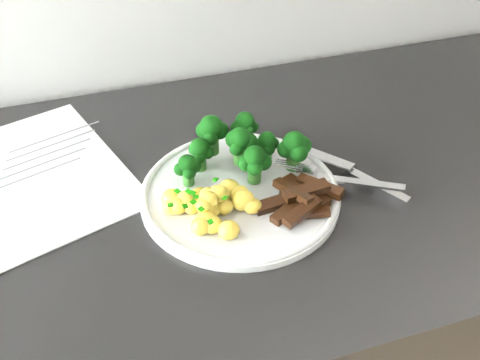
{
  "coord_description": "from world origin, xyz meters",
  "views": [
    {
      "loc": [
        -0.08,
        1.1,
        1.41
      ],
      "look_at": [
        0.09,
        1.64,
        0.94
      ],
      "focal_mm": 41.17,
      "sensor_mm": 36.0,
      "label": 1
    }
  ],
  "objects_px": {
    "beef_strips": "(301,198)",
    "counter": "(265,356)",
    "plate": "(240,193)",
    "fork": "(341,178)",
    "broccoli": "(244,145)",
    "knife": "(359,177)",
    "potatoes": "(211,205)",
    "recipe_paper": "(40,174)"
  },
  "relations": [
    {
      "from": "potatoes",
      "to": "knife",
      "type": "bearing_deg",
      "value": 2.38
    },
    {
      "from": "potatoes",
      "to": "broccoli",
      "type": "bearing_deg",
      "value": 48.26
    },
    {
      "from": "broccoli",
      "to": "knife",
      "type": "bearing_deg",
      "value": -25.06
    },
    {
      "from": "plate",
      "to": "fork",
      "type": "distance_m",
      "value": 0.14
    },
    {
      "from": "counter",
      "to": "knife",
      "type": "distance_m",
      "value": 0.48
    },
    {
      "from": "broccoli",
      "to": "recipe_paper",
      "type": "bearing_deg",
      "value": 163.57
    },
    {
      "from": "broccoli",
      "to": "counter",
      "type": "bearing_deg",
      "value": -30.37
    },
    {
      "from": "plate",
      "to": "potatoes",
      "type": "height_order",
      "value": "potatoes"
    },
    {
      "from": "counter",
      "to": "potatoes",
      "type": "relative_size",
      "value": 19.54
    },
    {
      "from": "beef_strips",
      "to": "fork",
      "type": "relative_size",
      "value": 0.79
    },
    {
      "from": "beef_strips",
      "to": "counter",
      "type": "bearing_deg",
      "value": 96.09
    },
    {
      "from": "fork",
      "to": "beef_strips",
      "type": "bearing_deg",
      "value": -161.24
    },
    {
      "from": "potatoes",
      "to": "fork",
      "type": "xyz_separation_m",
      "value": [
        0.19,
        0.0,
        -0.01
      ]
    },
    {
      "from": "plate",
      "to": "potatoes",
      "type": "bearing_deg",
      "value": -149.23
    },
    {
      "from": "plate",
      "to": "beef_strips",
      "type": "relative_size",
      "value": 2.26
    },
    {
      "from": "recipe_paper",
      "to": "knife",
      "type": "relative_size",
      "value": 1.99
    },
    {
      "from": "potatoes",
      "to": "counter",
      "type": "bearing_deg",
      "value": 27.25
    },
    {
      "from": "recipe_paper",
      "to": "potatoes",
      "type": "distance_m",
      "value": 0.27
    },
    {
      "from": "fork",
      "to": "counter",
      "type": "bearing_deg",
      "value": 146.69
    },
    {
      "from": "plate",
      "to": "broccoli",
      "type": "bearing_deg",
      "value": 66.12
    },
    {
      "from": "knife",
      "to": "counter",
      "type": "bearing_deg",
      "value": 156.92
    },
    {
      "from": "broccoli",
      "to": "fork",
      "type": "xyz_separation_m",
      "value": [
        0.12,
        -0.07,
        -0.03
      ]
    },
    {
      "from": "plate",
      "to": "fork",
      "type": "height_order",
      "value": "fork"
    },
    {
      "from": "counter",
      "to": "knife",
      "type": "relative_size",
      "value": 13.43
    },
    {
      "from": "knife",
      "to": "plate",
      "type": "bearing_deg",
      "value": 173.5
    },
    {
      "from": "recipe_paper",
      "to": "potatoes",
      "type": "bearing_deg",
      "value": -37.22
    },
    {
      "from": "broccoli",
      "to": "knife",
      "type": "height_order",
      "value": "broccoli"
    },
    {
      "from": "recipe_paper",
      "to": "counter",
      "type": "bearing_deg",
      "value": -18.25
    },
    {
      "from": "counter",
      "to": "beef_strips",
      "type": "bearing_deg",
      "value": -83.91
    },
    {
      "from": "broccoli",
      "to": "fork",
      "type": "bearing_deg",
      "value": -32.37
    },
    {
      "from": "plate",
      "to": "broccoli",
      "type": "xyz_separation_m",
      "value": [
        0.02,
        0.05,
        0.04
      ]
    },
    {
      "from": "knife",
      "to": "broccoli",
      "type": "bearing_deg",
      "value": 154.94
    },
    {
      "from": "broccoli",
      "to": "plate",
      "type": "bearing_deg",
      "value": -113.88
    },
    {
      "from": "fork",
      "to": "knife",
      "type": "bearing_deg",
      "value": 9.31
    },
    {
      "from": "beef_strips",
      "to": "potatoes",
      "type": "bearing_deg",
      "value": 170.25
    },
    {
      "from": "plate",
      "to": "knife",
      "type": "height_order",
      "value": "knife"
    },
    {
      "from": "beef_strips",
      "to": "knife",
      "type": "xyz_separation_m",
      "value": [
        0.1,
        0.03,
        -0.01
      ]
    },
    {
      "from": "potatoes",
      "to": "knife",
      "type": "height_order",
      "value": "potatoes"
    },
    {
      "from": "beef_strips",
      "to": "plate",
      "type": "bearing_deg",
      "value": 144.76
    },
    {
      "from": "recipe_paper",
      "to": "broccoli",
      "type": "bearing_deg",
      "value": -16.43
    },
    {
      "from": "plate",
      "to": "potatoes",
      "type": "xyz_separation_m",
      "value": [
        -0.05,
        -0.03,
        0.02
      ]
    },
    {
      "from": "broccoli",
      "to": "beef_strips",
      "type": "height_order",
      "value": "broccoli"
    }
  ]
}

